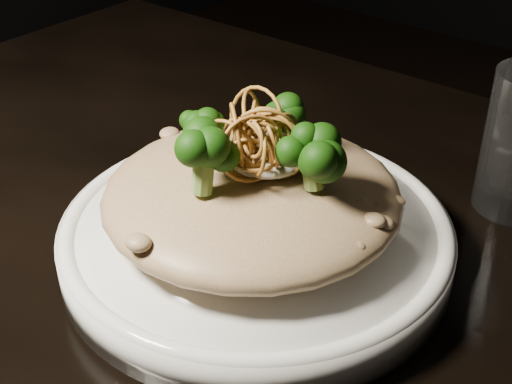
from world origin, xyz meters
The scene contains 6 objects.
table centered at (0.00, 0.00, 0.67)m, with size 1.10×0.80×0.75m.
plate centered at (-0.03, 0.04, 0.76)m, with size 0.28×0.28×0.03m, color white.
risotto centered at (-0.03, 0.04, 0.80)m, with size 0.21×0.21×0.05m, color brown.
broccoli centered at (-0.03, 0.03, 0.85)m, with size 0.12×0.12×0.04m, color black, non-canonical shape.
cheese centered at (-0.03, 0.04, 0.83)m, with size 0.05×0.05×0.01m, color white.
shallots centered at (-0.03, 0.03, 0.86)m, with size 0.05×0.05×0.03m, color #91601E, non-canonical shape.
Camera 1 is at (0.23, -0.29, 1.07)m, focal length 50.00 mm.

